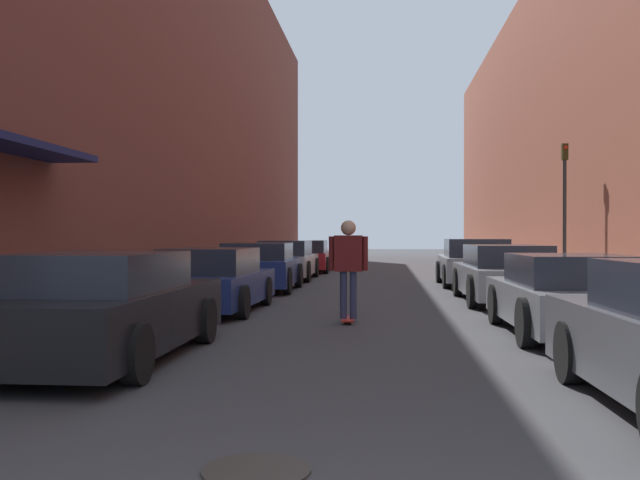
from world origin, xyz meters
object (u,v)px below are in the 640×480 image
Objects in this scene: parked_car_left_4 at (305,257)px; traffic_light at (565,199)px; manhole_cover at (256,471)px; parked_car_left_3 at (286,261)px; parked_car_left_0 at (103,308)px; parked_car_left_2 at (259,267)px; parked_car_right_1 at (567,296)px; parked_car_right_3 at (475,263)px; parked_car_left_1 at (212,281)px; skateboarder at (348,260)px; parked_car_right_2 at (505,274)px.

parked_car_left_4 is 1.09× the size of traffic_light.
parked_car_left_3 is at bearing 97.22° from manhole_cover.
parked_car_left_0 reaches higher than parked_car_left_2.
parked_car_left_4 reaches higher than parked_car_right_1.
parked_car_right_3 is 3.21m from traffic_light.
traffic_light is at bearing 37.13° from parked_car_left_1.
parked_car_left_1 is at bearing -142.87° from traffic_light.
parked_car_left_0 is 4.65m from manhole_cover.
parked_car_left_0 reaches higher than parked_car_right_1.
traffic_light reaches higher than parked_car_left_3.
parked_car_right_1 is 7.39m from manhole_cover.
parked_car_left_2 is at bearing 89.78° from parked_car_left_1.
parked_car_left_2 reaches higher than manhole_cover.
parked_car_left_4 is at bearing 89.45° from parked_car_left_0.
parked_car_right_3 is (6.09, 13.15, 0.04)m from parked_car_left_0.
parked_car_left_4 is at bearing 89.01° from parked_car_left_2.
skateboarder reaches higher than parked_car_right_3.
skateboarder is (2.57, -16.63, 0.46)m from parked_car_left_4.
parked_car_right_2 is at bearing 52.47° from parked_car_left_0.
parked_car_right_3 is 2.32× the size of skateboarder.
parked_car_right_2 is (5.88, -12.65, 0.01)m from parked_car_left_4.
parked_car_right_3 reaches higher than parked_car_left_3.
parked_car_right_1 is 9.59m from traffic_light.
parked_car_left_4 is 1.03× the size of parked_car_right_1.
parked_car_left_0 is at bearing -127.53° from parked_car_right_2.
parked_car_left_1 is at bearing -90.22° from parked_car_left_2.
parked_car_left_4 is 13.95m from parked_car_right_2.
manhole_cover is (2.53, -14.49, -0.63)m from parked_car_left_2.
parked_car_right_2 is (-0.04, 5.27, 0.04)m from parked_car_right_1.
parked_car_left_3 is 19.53m from manhole_cover.
parked_car_left_4 is 6.08× the size of manhole_cover.
parked_car_right_2 reaches higher than parked_car_left_1.
parked_car_left_2 is at bearing -172.40° from traffic_light.
parked_car_left_3 is (0.10, 10.07, 0.04)m from parked_car_left_1.
parked_car_right_1 is at bearing -103.63° from traffic_light.
traffic_light is (2.22, 9.14, 1.90)m from parked_car_right_1.
parked_car_left_1 is 0.90× the size of parked_car_left_3.
parked_car_right_3 is (6.08, 7.68, 0.07)m from parked_car_left_1.
parked_car_right_2 is (5.97, -7.63, -0.01)m from parked_car_left_3.
manhole_cover is (-3.51, -11.73, -0.62)m from parked_car_right_2.
parked_car_left_3 is at bearing -91.04° from parked_car_left_4.
parked_car_right_1 is (6.11, 2.63, -0.03)m from parked_car_left_0.
parked_car_left_2 is 6.55m from parked_car_right_3.
traffic_light reaches higher than parked_car_right_1.
parked_car_left_2 is 0.83× the size of parked_car_right_2.
parked_car_left_4 is 1.04× the size of parked_car_right_3.
parked_car_right_2 is at bearing 21.88° from parked_car_left_1.
parked_car_right_3 is (5.89, -7.40, 0.04)m from parked_car_left_4.
skateboarder is (-3.31, -3.98, 0.45)m from parked_car_right_2.
manhole_cover is (2.55, -9.29, -0.59)m from parked_car_left_1.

